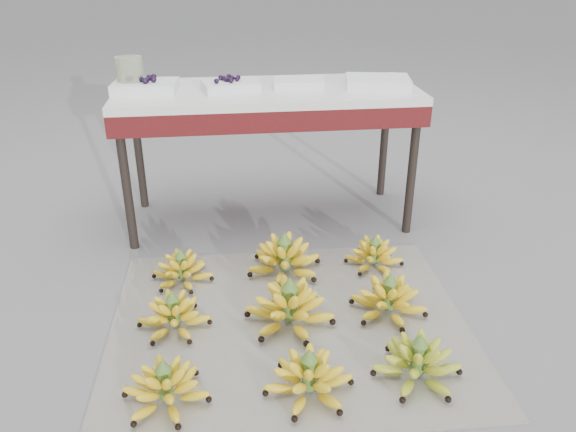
{
  "coord_description": "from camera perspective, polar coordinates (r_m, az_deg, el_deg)",
  "views": [
    {
      "loc": [
        -0.31,
        -1.61,
        1.21
      ],
      "look_at": [
        -0.07,
        0.34,
        0.26
      ],
      "focal_mm": 35.0,
      "sensor_mm": 36.0,
      "label": 1
    }
  ],
  "objects": [
    {
      "name": "bunch_back_center",
      "position": [
        2.28,
        -0.36,
        -4.36
      ],
      "size": [
        0.31,
        0.31,
        0.18
      ],
      "rotation": [
        0.0,
        0.0,
        -0.01
      ],
      "color": "yellow",
      "rests_on": "newspaper_mat"
    },
    {
      "name": "bunch_mid_left",
      "position": [
        2.01,
        -11.52,
        -9.86
      ],
      "size": [
        0.33,
        0.33,
        0.15
      ],
      "rotation": [
        0.0,
        0.0,
        -0.43
      ],
      "color": "yellow",
      "rests_on": "newspaper_mat"
    },
    {
      "name": "ground",
      "position": [
        2.04,
        3.21,
        -10.82
      ],
      "size": [
        60.0,
        60.0,
        0.0
      ],
      "primitive_type": "plane",
      "color": "slate",
      "rests_on": "ground"
    },
    {
      "name": "bunch_back_left",
      "position": [
        2.27,
        -10.71,
        -5.44
      ],
      "size": [
        0.32,
        0.32,
        0.15
      ],
      "rotation": [
        0.0,
        0.0,
        -0.43
      ],
      "color": "yellow",
      "rests_on": "newspaper_mat"
    },
    {
      "name": "bunch_front_right",
      "position": [
        1.82,
        13.02,
        -14.33
      ],
      "size": [
        0.36,
        0.36,
        0.17
      ],
      "rotation": [
        0.0,
        0.0,
        -0.39
      ],
      "color": "#8EAB26",
      "rests_on": "newspaper_mat"
    },
    {
      "name": "bunch_front_center",
      "position": [
        1.73,
        2.13,
        -16.12
      ],
      "size": [
        0.29,
        0.29,
        0.16
      ],
      "rotation": [
        0.0,
        0.0,
        -0.11
      ],
      "color": "yellow",
      "rests_on": "newspaper_mat"
    },
    {
      "name": "glass_jar",
      "position": [
        2.58,
        -15.73,
        13.7
      ],
      "size": [
        0.13,
        0.13,
        0.14
      ],
      "primitive_type": "cylinder",
      "rotation": [
        0.0,
        0.0,
        0.1
      ],
      "color": "beige",
      "rests_on": "vendor_table"
    },
    {
      "name": "bunch_front_left",
      "position": [
        1.74,
        -12.35,
        -16.67
      ],
      "size": [
        0.34,
        0.34,
        0.16
      ],
      "rotation": [
        0.0,
        0.0,
        -0.42
      ],
      "color": "yellow",
      "rests_on": "newspaper_mat"
    },
    {
      "name": "bunch_back_right",
      "position": [
        2.36,
        8.75,
        -3.97
      ],
      "size": [
        0.31,
        0.31,
        0.14
      ],
      "rotation": [
        0.0,
        0.0,
        -0.42
      ],
      "color": "yellow",
      "rests_on": "newspaper_mat"
    },
    {
      "name": "tray_far_right",
      "position": [
        2.6,
        9.09,
        13.3
      ],
      "size": [
        0.31,
        0.25,
        0.04
      ],
      "color": "silver",
      "rests_on": "vendor_table"
    },
    {
      "name": "bunch_mid_right",
      "position": [
        2.08,
        10.18,
        -8.31
      ],
      "size": [
        0.36,
        0.36,
        0.17
      ],
      "rotation": [
        0.0,
        0.0,
        0.43
      ],
      "color": "yellow",
      "rests_on": "newspaper_mat"
    },
    {
      "name": "tray_far_left",
      "position": [
        2.56,
        -14.29,
        12.67
      ],
      "size": [
        0.28,
        0.22,
        0.07
      ],
      "color": "silver",
      "rests_on": "vendor_table"
    },
    {
      "name": "vendor_table",
      "position": [
        2.58,
        -2.09,
        11.26
      ],
      "size": [
        1.34,
        0.54,
        0.64
      ],
      "color": "black",
      "rests_on": "ground"
    },
    {
      "name": "bunch_mid_center",
      "position": [
        1.99,
        0.16,
        -9.32
      ],
      "size": [
        0.41,
        0.41,
        0.19
      ],
      "rotation": [
        0.0,
        0.0,
        -0.41
      ],
      "color": "yellow",
      "rests_on": "newspaper_mat"
    },
    {
      "name": "tray_left",
      "position": [
        2.53,
        -5.89,
        13.08
      ],
      "size": [
        0.26,
        0.21,
        0.06
      ],
      "color": "silver",
      "rests_on": "vendor_table"
    },
    {
      "name": "newspaper_mat",
      "position": [
        2.02,
        0.14,
        -10.96
      ],
      "size": [
        1.27,
        1.08,
        0.01
      ],
      "primitive_type": "cube",
      "rotation": [
        0.0,
        0.0,
        -0.02
      ],
      "color": "beige",
      "rests_on": "ground"
    },
    {
      "name": "tray_right",
      "position": [
        2.58,
        1.06,
        13.38
      ],
      "size": [
        0.23,
        0.18,
        0.04
      ],
      "color": "silver",
      "rests_on": "vendor_table"
    }
  ]
}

